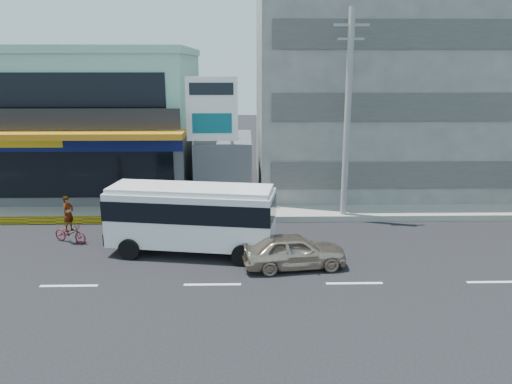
# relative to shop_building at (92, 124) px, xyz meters

# --- Properties ---
(ground) EXTENTS (120.00, 120.00, 0.00)m
(ground) POSITION_rel_shop_building_xyz_m (8.00, -13.95, -4.00)
(ground) COLOR black
(ground) RESTS_ON ground
(sidewalk) EXTENTS (70.00, 5.00, 0.30)m
(sidewalk) POSITION_rel_shop_building_xyz_m (13.00, -4.45, -3.85)
(sidewalk) COLOR gray
(sidewalk) RESTS_ON ground
(shop_building) EXTENTS (12.40, 11.70, 8.00)m
(shop_building) POSITION_rel_shop_building_xyz_m (0.00, 0.00, 0.00)
(shop_building) COLOR #47474C
(shop_building) RESTS_ON ground
(concrete_building) EXTENTS (16.00, 12.00, 14.00)m
(concrete_building) POSITION_rel_shop_building_xyz_m (18.00, 1.05, 3.00)
(concrete_building) COLOR gray
(concrete_building) RESTS_ON ground
(gap_structure) EXTENTS (3.00, 6.00, 3.50)m
(gap_structure) POSITION_rel_shop_building_xyz_m (8.00, -1.95, -2.25)
(gap_structure) COLOR #47474C
(gap_structure) RESTS_ON ground
(satellite_dish) EXTENTS (1.50, 1.50, 0.15)m
(satellite_dish) POSITION_rel_shop_building_xyz_m (8.00, -2.95, -0.42)
(satellite_dish) COLOR slate
(satellite_dish) RESTS_ON gap_structure
(billboard) EXTENTS (2.60, 0.18, 6.90)m
(billboard) POSITION_rel_shop_building_xyz_m (7.50, -4.75, 0.93)
(billboard) COLOR gray
(billboard) RESTS_ON ground
(utility_pole_near) EXTENTS (1.60, 0.30, 10.00)m
(utility_pole_near) POSITION_rel_shop_building_xyz_m (14.00, -6.55, 1.15)
(utility_pole_near) COLOR #999993
(utility_pole_near) RESTS_ON ground
(minibus) EXTENTS (6.92, 3.18, 2.79)m
(minibus) POSITION_rel_shop_building_xyz_m (6.99, -10.86, -2.33)
(minibus) COLOR silver
(minibus) RESTS_ON ground
(sedan) EXTENTS (4.07, 2.06, 1.33)m
(sedan) POSITION_rel_shop_building_xyz_m (11.00, -12.45, -3.33)
(sedan) COLOR #C0AA93
(sedan) RESTS_ON ground
(motorcycle_rider) EXTENTS (1.71, 1.13, 2.07)m
(motorcycle_rider) POSITION_rel_shop_building_xyz_m (1.59, -9.52, -3.31)
(motorcycle_rider) COLOR maroon
(motorcycle_rider) RESTS_ON ground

